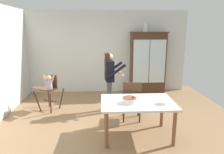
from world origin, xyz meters
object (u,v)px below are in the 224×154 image
at_px(china_cabinet, 148,63).
at_px(adult_person, 110,75).
at_px(serving_bowl, 162,103).
at_px(dining_chair_far_side, 132,98).
at_px(ceramic_vase, 145,28).
at_px(dining_table, 137,106).
at_px(birthday_cake, 130,100).
at_px(high_chair_with_toddler, 49,86).

relative_size(china_cabinet, adult_person, 1.32).
bearing_deg(china_cabinet, serving_bowl, -98.42).
bearing_deg(adult_person, dining_chair_far_side, -149.99).
xyz_separation_m(ceramic_vase, dining_chair_far_side, (-0.72, -2.18, -1.59)).
distance_m(china_cabinet, dining_chair_far_side, 2.39).
height_order(serving_bowl, dining_chair_far_side, dining_chair_far_side).
relative_size(dining_table, dining_chair_far_side, 1.49).
distance_m(ceramic_vase, birthday_cake, 3.37).
bearing_deg(dining_chair_far_side, high_chair_with_toddler, -16.28).
bearing_deg(dining_chair_far_side, adult_person, -48.47).
height_order(high_chair_with_toddler, dining_table, high_chair_with_toddler).
xyz_separation_m(ceramic_vase, adult_person, (-1.20, -1.53, -1.17)).
height_order(high_chair_with_toddler, serving_bowl, high_chair_with_toddler).
distance_m(china_cabinet, dining_table, 3.03).
height_order(ceramic_vase, dining_chair_far_side, ceramic_vase).
height_order(china_cabinet, dining_table, china_cabinet).
xyz_separation_m(dining_table, birthday_cake, (-0.17, -0.07, 0.15)).
bearing_deg(china_cabinet, high_chair_with_toddler, -155.30).
bearing_deg(dining_table, dining_chair_far_side, 89.72).
bearing_deg(dining_table, china_cabinet, 73.12).
bearing_deg(adult_person, serving_bowl, -155.76).
distance_m(china_cabinet, birthday_cake, 3.14).
relative_size(high_chair_with_toddler, dining_chair_far_side, 0.99).
relative_size(high_chair_with_toddler, birthday_cake, 3.39).
xyz_separation_m(china_cabinet, ceramic_vase, (-0.15, 0.00, 1.12)).
xyz_separation_m(birthday_cake, dining_chair_far_side, (0.17, 0.77, -0.24)).
bearing_deg(serving_bowl, dining_table, 157.91).
xyz_separation_m(high_chair_with_toddler, dining_table, (2.06, -1.53, -0.01)).
distance_m(adult_person, dining_table, 1.47).
relative_size(adult_person, dining_chair_far_side, 1.59).
bearing_deg(birthday_cake, china_cabinet, 70.49).
xyz_separation_m(dining_table, dining_chair_far_side, (0.00, 0.71, -0.09)).
distance_m(adult_person, serving_bowl, 1.78).
distance_m(high_chair_with_toddler, adult_person, 1.63).
bearing_deg(birthday_cake, high_chair_with_toddler, 139.81).
distance_m(serving_bowl, dining_chair_far_side, 1.00).
bearing_deg(serving_bowl, birthday_cake, 170.05).
xyz_separation_m(ceramic_vase, high_chair_with_toddler, (-2.79, -1.35, -1.49)).
distance_m(high_chair_with_toddler, dining_chair_far_side, 2.22).
height_order(high_chair_with_toddler, dining_chair_far_side, dining_chair_far_side).
height_order(dining_table, dining_chair_far_side, dining_chair_far_side).
height_order(adult_person, birthday_cake, adult_person).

